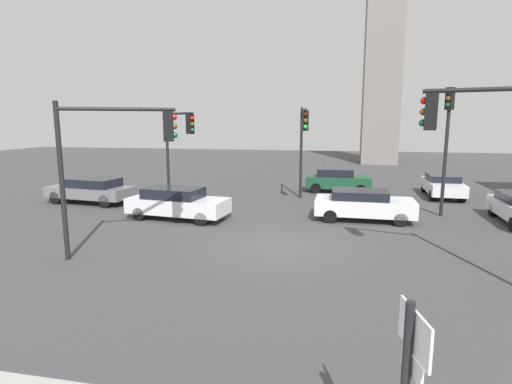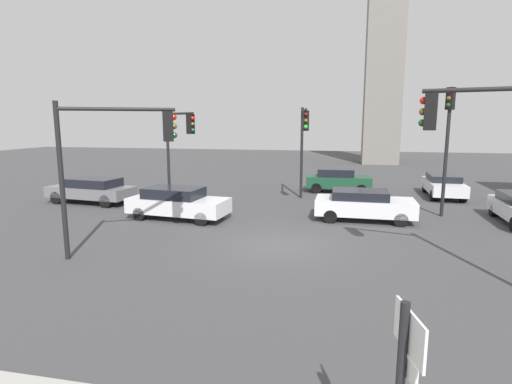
{
  "view_description": "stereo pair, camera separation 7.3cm",
  "coord_description": "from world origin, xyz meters",
  "px_view_note": "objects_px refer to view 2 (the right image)",
  "views": [
    {
      "loc": [
        2.07,
        -14.03,
        4.43
      ],
      "look_at": [
        -1.27,
        2.22,
        1.56
      ],
      "focal_mm": 28.55,
      "sensor_mm": 36.0,
      "label": 1
    },
    {
      "loc": [
        2.14,
        -14.01,
        4.43
      ],
      "look_at": [
        -1.27,
        2.22,
        1.56
      ],
      "focal_mm": 28.55,
      "sensor_mm": 36.0,
      "label": 2
    }
  ],
  "objects_px": {
    "traffic_light_4": "(116,146)",
    "car_2": "(443,185)",
    "traffic_light_0": "(179,138)",
    "traffic_light_3": "(485,143)",
    "car_4": "(92,190)",
    "traffic_light_1": "(448,129)",
    "car_3": "(177,203)",
    "car_0": "(364,204)",
    "car_5": "(338,180)",
    "traffic_light_2": "(304,134)"
  },
  "relations": [
    {
      "from": "traffic_light_3",
      "to": "traffic_light_4",
      "type": "distance_m",
      "value": 10.83
    },
    {
      "from": "traffic_light_1",
      "to": "car_0",
      "type": "bearing_deg",
      "value": -30.94
    },
    {
      "from": "traffic_light_3",
      "to": "car_5",
      "type": "distance_m",
      "value": 15.34
    },
    {
      "from": "car_0",
      "to": "car_4",
      "type": "distance_m",
      "value": 14.49
    },
    {
      "from": "traffic_light_1",
      "to": "car_0",
      "type": "height_order",
      "value": "traffic_light_1"
    },
    {
      "from": "traffic_light_0",
      "to": "car_5",
      "type": "height_order",
      "value": "traffic_light_0"
    },
    {
      "from": "car_2",
      "to": "car_4",
      "type": "relative_size",
      "value": 0.91
    },
    {
      "from": "traffic_light_0",
      "to": "car_2",
      "type": "xyz_separation_m",
      "value": [
        14.59,
        5.14,
        -2.88
      ]
    },
    {
      "from": "car_4",
      "to": "car_3",
      "type": "bearing_deg",
      "value": 163.95
    },
    {
      "from": "traffic_light_0",
      "to": "car_3",
      "type": "xyz_separation_m",
      "value": [
        1.24,
        -3.41,
        -2.84
      ]
    },
    {
      "from": "traffic_light_2",
      "to": "car_2",
      "type": "height_order",
      "value": "traffic_light_2"
    },
    {
      "from": "car_0",
      "to": "car_2",
      "type": "distance_m",
      "value": 8.66
    },
    {
      "from": "traffic_light_1",
      "to": "traffic_light_4",
      "type": "height_order",
      "value": "traffic_light_1"
    },
    {
      "from": "traffic_light_0",
      "to": "traffic_light_3",
      "type": "height_order",
      "value": "traffic_light_3"
    },
    {
      "from": "traffic_light_2",
      "to": "car_4",
      "type": "bearing_deg",
      "value": -86.6
    },
    {
      "from": "traffic_light_1",
      "to": "car_4",
      "type": "relative_size",
      "value": 1.22
    },
    {
      "from": "car_2",
      "to": "car_3",
      "type": "bearing_deg",
      "value": -55.29
    },
    {
      "from": "traffic_light_2",
      "to": "car_4",
      "type": "relative_size",
      "value": 1.07
    },
    {
      "from": "traffic_light_4",
      "to": "car_2",
      "type": "height_order",
      "value": "traffic_light_4"
    },
    {
      "from": "car_2",
      "to": "car_0",
      "type": "bearing_deg",
      "value": -32.9
    },
    {
      "from": "traffic_light_1",
      "to": "traffic_light_4",
      "type": "bearing_deg",
      "value": -19.95
    },
    {
      "from": "traffic_light_1",
      "to": "car_3",
      "type": "xyz_separation_m",
      "value": [
        -12.08,
        -3.07,
        -3.35
      ]
    },
    {
      "from": "traffic_light_4",
      "to": "traffic_light_1",
      "type": "bearing_deg",
      "value": 5.49
    },
    {
      "from": "traffic_light_1",
      "to": "car_5",
      "type": "xyz_separation_m",
      "value": [
        -4.91,
        5.9,
        -3.32
      ]
    },
    {
      "from": "car_0",
      "to": "car_3",
      "type": "height_order",
      "value": "car_3"
    },
    {
      "from": "traffic_light_1",
      "to": "traffic_light_4",
      "type": "relative_size",
      "value": 1.18
    },
    {
      "from": "traffic_light_4",
      "to": "car_2",
      "type": "xyz_separation_m",
      "value": [
        13.2,
        13.72,
        -2.92
      ]
    },
    {
      "from": "traffic_light_2",
      "to": "car_3",
      "type": "distance_m",
      "value": 7.82
    },
    {
      "from": "traffic_light_0",
      "to": "traffic_light_3",
      "type": "relative_size",
      "value": 0.92
    },
    {
      "from": "traffic_light_2",
      "to": "car_2",
      "type": "xyz_separation_m",
      "value": [
        8.06,
        3.62,
        -3.05
      ]
    },
    {
      "from": "car_4",
      "to": "traffic_light_2",
      "type": "bearing_deg",
      "value": -161.56
    },
    {
      "from": "traffic_light_2",
      "to": "car_0",
      "type": "distance_m",
      "value": 5.55
    },
    {
      "from": "traffic_light_4",
      "to": "car_4",
      "type": "xyz_separation_m",
      "value": [
        -6.22,
        7.7,
        -2.89
      ]
    },
    {
      "from": "traffic_light_2",
      "to": "traffic_light_3",
      "type": "bearing_deg",
      "value": 19.91
    },
    {
      "from": "car_3",
      "to": "car_5",
      "type": "bearing_deg",
      "value": 57.77
    },
    {
      "from": "traffic_light_3",
      "to": "car_2",
      "type": "relative_size",
      "value": 1.23
    },
    {
      "from": "traffic_light_4",
      "to": "car_2",
      "type": "bearing_deg",
      "value": 16.93
    },
    {
      "from": "traffic_light_1",
      "to": "traffic_light_2",
      "type": "height_order",
      "value": "traffic_light_1"
    },
    {
      "from": "traffic_light_3",
      "to": "car_5",
      "type": "bearing_deg",
      "value": -61.4
    },
    {
      "from": "car_4",
      "to": "traffic_light_3",
      "type": "bearing_deg",
      "value": 161.11
    },
    {
      "from": "traffic_light_2",
      "to": "traffic_light_3",
      "type": "xyz_separation_m",
      "value": [
        5.68,
        -10.49,
        0.13
      ]
    },
    {
      "from": "traffic_light_0",
      "to": "car_5",
      "type": "relative_size",
      "value": 1.26
    },
    {
      "from": "traffic_light_1",
      "to": "car_3",
      "type": "bearing_deg",
      "value": -40.35
    },
    {
      "from": "car_2",
      "to": "traffic_light_1",
      "type": "bearing_deg",
      "value": -11.04
    },
    {
      "from": "car_5",
      "to": "traffic_light_0",
      "type": "bearing_deg",
      "value": -147.33
    },
    {
      "from": "car_5",
      "to": "traffic_light_2",
      "type": "bearing_deg",
      "value": -115.67
    },
    {
      "from": "car_0",
      "to": "car_4",
      "type": "height_order",
      "value": "car_4"
    },
    {
      "from": "traffic_light_0",
      "to": "traffic_light_1",
      "type": "xyz_separation_m",
      "value": [
        13.31,
        -0.34,
        0.51
      ]
    },
    {
      "from": "car_0",
      "to": "car_5",
      "type": "relative_size",
      "value": 1.09
    },
    {
      "from": "traffic_light_0",
      "to": "car_0",
      "type": "distance_m",
      "value": 10.23
    }
  ]
}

